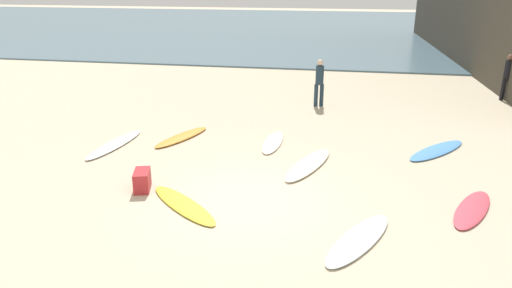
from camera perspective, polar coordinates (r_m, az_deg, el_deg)
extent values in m
plane|color=beige|center=(9.87, -0.75, -6.84)|extent=(120.00, 120.00, 0.00)
cube|color=slate|center=(43.37, 8.71, 13.71)|extent=(120.00, 40.00, 0.08)
ellipsoid|color=white|center=(8.65, 12.30, -11.17)|extent=(1.48, 2.22, 0.07)
ellipsoid|color=#DC4556|center=(10.38, 24.62, -7.16)|extent=(1.31, 2.03, 0.07)
ellipsoid|color=orange|center=(13.68, -8.93, 0.86)|extent=(1.23, 2.19, 0.09)
ellipsoid|color=#4B8FD9|center=(13.40, 20.98, -0.71)|extent=(1.94, 2.20, 0.07)
ellipsoid|color=#EDE7CF|center=(11.64, 6.37, -2.46)|extent=(1.29, 2.48, 0.09)
ellipsoid|color=yellow|center=(9.74, -8.73, -7.25)|extent=(2.01, 1.84, 0.06)
ellipsoid|color=#F2E9CD|center=(13.13, 2.05, 0.23)|extent=(0.54, 1.97, 0.07)
ellipsoid|color=silver|center=(13.51, -16.66, -0.02)|extent=(0.79, 2.58, 0.08)
cylinder|color=black|center=(20.02, 28.01, 5.86)|extent=(0.14, 0.14, 0.81)
cylinder|color=black|center=(19.88, 27.60, 5.84)|extent=(0.14, 0.14, 0.81)
cylinder|color=black|center=(19.81, 28.15, 7.92)|extent=(0.38, 0.38, 0.67)
sphere|color=brown|center=(19.74, 28.35, 9.19)|extent=(0.22, 0.22, 0.22)
cylinder|color=#1E3342|center=(16.96, 7.24, 5.85)|extent=(0.14, 0.14, 0.79)
cylinder|color=#1E3342|center=(16.99, 7.91, 5.85)|extent=(0.14, 0.14, 0.79)
cylinder|color=#1E3342|center=(16.82, 7.69, 8.25)|extent=(0.34, 0.34, 0.66)
sphere|color=beige|center=(16.74, 7.76, 9.71)|extent=(0.21, 0.21, 0.21)
cube|color=#B2282D|center=(10.55, -13.56, -4.28)|extent=(0.48, 0.66, 0.44)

